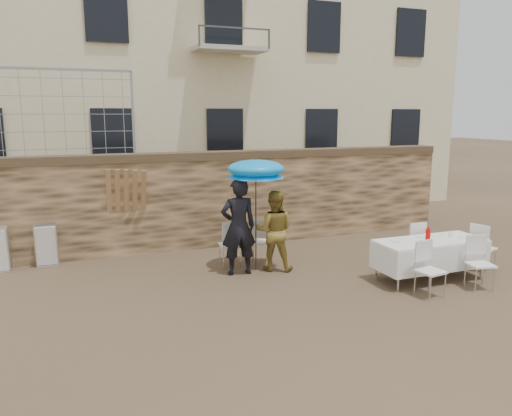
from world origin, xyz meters
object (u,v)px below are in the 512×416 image
object	(u,v)px
table_chair_front_right	(481,263)
man_suit	(238,227)
table_chair_side	(483,247)
umbrella	(256,172)
soda_bottle	(428,236)
couple_chair_right	(262,240)
table_chair_front_left	(431,270)
chair_stack_right	(47,243)
couple_chair_left	(230,243)
table_chair_back	(411,244)
woman_dress	(274,231)
banquet_table	(431,242)

from	to	relation	value
table_chair_front_right	man_suit	bearing A→B (deg)	160.35
table_chair_front_right	table_chair_side	xyz separation A→B (m)	(0.90, 0.85, 0.00)
umbrella	soda_bottle	size ratio (longest dim) A/B	8.10
couple_chair_right	soda_bottle	distance (m)	3.34
man_suit	table_chair_front_right	bearing A→B (deg)	151.93
soda_bottle	table_chair_front_left	xyz separation A→B (m)	(-0.40, -0.60, -0.43)
table_chair_side	chair_stack_right	size ratio (longest dim) A/B	1.04
man_suit	table_chair_side	bearing A→B (deg)	166.02
couple_chair_left	table_chair_back	distance (m)	3.73
woman_dress	table_chair_front_left	size ratio (longest dim) A/B	1.69
soda_bottle	umbrella	bearing A→B (deg)	145.43
couple_chair_left	man_suit	bearing A→B (deg)	94.06
couple_chair_left	table_chair_side	xyz separation A→B (m)	(4.68, -2.05, 0.00)
man_suit	chair_stack_right	size ratio (longest dim) A/B	2.07
table_chair_front_left	chair_stack_right	distance (m)	7.60
umbrella	table_chair_side	bearing A→B (deg)	-20.47
chair_stack_right	man_suit	bearing A→B (deg)	-29.44
couple_chair_right	banquet_table	world-z (taller)	couple_chair_right
umbrella	table_chair_front_right	bearing A→B (deg)	-35.90
woman_dress	couple_chair_left	bearing A→B (deg)	-9.26
couple_chair_right	table_chair_back	bearing A→B (deg)	177.49
soda_bottle	table_chair_back	bearing A→B (deg)	67.17
umbrella	couple_chair_right	xyz separation A→B (m)	(0.30, 0.45, -1.51)
table_chair_front_right	table_chair_back	distance (m)	1.58
man_suit	table_chair_front_right	xyz separation A→B (m)	(3.78, -2.35, -0.47)
soda_bottle	table_chair_side	size ratio (longest dim) A/B	0.27
banquet_table	table_chair_front_left	size ratio (longest dim) A/B	2.19
couple_chair_left	umbrella	bearing A→B (deg)	135.70
couple_chair_left	woman_dress	bearing A→B (deg)	147.81
woman_dress	table_chair_front_right	xyz separation A→B (m)	(3.03, -2.35, -0.33)
woman_dress	soda_bottle	world-z (taller)	woman_dress
umbrella	soda_bottle	distance (m)	3.43
man_suit	couple_chair_right	world-z (taller)	man_suit
couple_chair_right	chair_stack_right	bearing A→B (deg)	4.48
umbrella	table_chair_side	distance (m)	4.81
umbrella	table_chair_front_right	size ratio (longest dim) A/B	2.19
woman_dress	table_chair_front_left	bearing A→B (deg)	156.44
couple_chair_right	soda_bottle	bearing A→B (deg)	159.38
man_suit	umbrella	bearing A→B (deg)	-162.20
soda_bottle	chair_stack_right	size ratio (longest dim) A/B	0.28
banquet_table	table_chair_front_right	size ratio (longest dim) A/B	2.19
couple_chair_left	soda_bottle	bearing A→B (deg)	147.35
woman_dress	chair_stack_right	distance (m)	4.75
table_chair_front_left	banquet_table	bearing A→B (deg)	42.70
table_chair_back	man_suit	bearing A→B (deg)	-12.94
table_chair_front_left	table_chair_back	world-z (taller)	same
couple_chair_right	table_chair_front_left	bearing A→B (deg)	147.72
woman_dress	table_chair_front_right	bearing A→B (deg)	169.24
banquet_table	table_chair_back	distance (m)	0.86
man_suit	chair_stack_right	distance (m)	4.10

